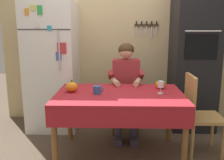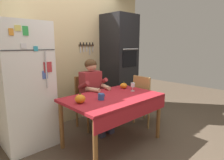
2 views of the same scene
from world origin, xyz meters
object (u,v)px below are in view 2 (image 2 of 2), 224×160
at_px(chair_behind_person, 87,99).
at_px(wine_glass, 133,85).
at_px(dining_table, 114,102).
at_px(chair_right_side, 144,98).
at_px(pumpkin_medium, 80,99).
at_px(wall_oven, 119,65).
at_px(pumpkin_large, 124,86).
at_px(refrigerator, 24,86).
at_px(seated_person, 93,89).
at_px(coffee_mug, 101,97).

xyz_separation_m(chair_behind_person, wine_glass, (0.36, -0.77, 0.32)).
height_order(dining_table, chair_behind_person, chair_behind_person).
height_order(chair_right_side, pumpkin_medium, chair_right_side).
xyz_separation_m(dining_table, wine_glass, (0.45, 0.02, 0.18)).
height_order(wall_oven, pumpkin_large, wall_oven).
relative_size(refrigerator, pumpkin_large, 14.85).
height_order(chair_behind_person, pumpkin_large, chair_behind_person).
xyz_separation_m(chair_behind_person, seated_person, (-0.00, -0.19, 0.23)).
bearing_deg(chair_right_side, pumpkin_large, 161.61).
height_order(seated_person, wine_glass, seated_person).
distance_m(dining_table, chair_behind_person, 0.81).
distance_m(chair_behind_person, seated_person, 0.29).
bearing_deg(pumpkin_large, chair_behind_person, 125.88).
relative_size(dining_table, chair_right_side, 1.51).
height_order(refrigerator, seated_person, refrigerator).
height_order(coffee_mug, pumpkin_large, pumpkin_large).
relative_size(refrigerator, wall_oven, 0.86).
height_order(wine_glass, pumpkin_medium, wine_glass).
bearing_deg(pumpkin_large, wall_oven, 49.83).
relative_size(chair_right_side, pumpkin_medium, 6.76).
height_order(dining_table, seated_person, seated_person).
bearing_deg(wine_glass, pumpkin_large, 81.93).
distance_m(chair_behind_person, pumpkin_medium, 0.99).
bearing_deg(coffee_mug, dining_table, 0.57).
xyz_separation_m(coffee_mug, pumpkin_large, (0.72, 0.25, 0.00)).
xyz_separation_m(chair_behind_person, chair_right_side, (0.81, -0.68, 0.00)).
bearing_deg(dining_table, seated_person, 81.58).
xyz_separation_m(chair_behind_person, coffee_mug, (-0.33, -0.80, 0.27)).
relative_size(dining_table, pumpkin_medium, 10.18).
bearing_deg(refrigerator, wall_oven, 1.14).
distance_m(coffee_mug, pumpkin_large, 0.77).
bearing_deg(seated_person, chair_right_side, -31.30).
bearing_deg(pumpkin_large, chair_right_side, -18.39).
bearing_deg(pumpkin_medium, wall_oven, 28.24).
distance_m(wall_oven, wine_glass, 1.11).
height_order(refrigerator, dining_table, refrigerator).
bearing_deg(wall_oven, chair_behind_person, -172.29).
distance_m(chair_right_side, pumpkin_large, 0.52).
xyz_separation_m(refrigerator, pumpkin_medium, (0.42, -0.81, -0.10)).
bearing_deg(wall_oven, chair_right_side, -100.41).
distance_m(dining_table, pumpkin_large, 0.56).
height_order(chair_right_side, wine_glass, chair_right_side).
relative_size(refrigerator, coffee_mug, 15.74).
bearing_deg(wine_glass, wall_oven, 56.39).
bearing_deg(refrigerator, coffee_mug, -51.36).
xyz_separation_m(seated_person, coffee_mug, (-0.33, -0.61, 0.05)).
bearing_deg(refrigerator, dining_table, -42.91).
xyz_separation_m(wall_oven, chair_behind_person, (-0.96, -0.13, -0.54)).
height_order(seated_person, pumpkin_medium, seated_person).
bearing_deg(wine_glass, coffee_mug, -178.23).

